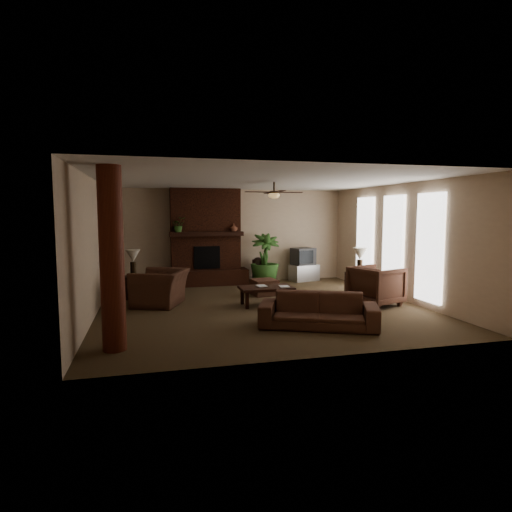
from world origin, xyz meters
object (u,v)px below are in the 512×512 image
object	(u,v)px
armchair_left	(160,282)
side_table_right	(357,283)
log_column	(112,259)
tv_stand	(304,273)
ottoman	(264,287)
floor_plant	(265,270)
armchair_right	(376,284)
side_table_left	(133,287)
coffee_table	(266,289)
lamp_left	(133,258)
floor_vase	(258,268)
lamp_right	(360,256)
sofa	(318,305)

from	to	relation	value
armchair_left	side_table_right	size ratio (longest dim) A/B	2.23
log_column	tv_stand	world-z (taller)	log_column
ottoman	floor_plant	size ratio (longest dim) A/B	0.40
armchair_left	armchair_right	xyz separation A→B (m)	(4.76, -1.24, -0.04)
side_table_left	tv_stand	bearing A→B (deg)	16.75
coffee_table	side_table_left	xyz separation A→B (m)	(-2.96, 1.57, -0.10)
floor_plant	side_table_left	world-z (taller)	floor_plant
ottoman	side_table_left	world-z (taller)	side_table_left
coffee_table	lamp_left	bearing A→B (deg)	151.29
armchair_left	floor_plant	xyz separation A→B (m)	(3.06, 2.13, -0.12)
side_table_left	floor_vase	bearing A→B (deg)	23.13
armchair_left	side_table_left	bearing A→B (deg)	-123.96
coffee_table	floor_vase	bearing A→B (deg)	78.90
log_column	floor_plant	distance (m)	6.56
armchair_left	lamp_left	distance (m)	1.24
armchair_right	floor_vase	xyz separation A→B (m)	(-1.83, 3.69, -0.06)
side_table_right	lamp_right	bearing A→B (deg)	-58.30
armchair_right	side_table_left	bearing A→B (deg)	48.92
ottoman	lamp_right	xyz separation A→B (m)	(2.41, -0.50, 0.80)
coffee_table	ottoman	bearing A→B (deg)	76.57
armchair_right	ottoman	distance (m)	2.82
sofa	floor_plant	size ratio (longest dim) A/B	1.43
ottoman	armchair_right	bearing A→B (deg)	-39.73
log_column	lamp_left	distance (m)	4.09
sofa	lamp_right	bearing A→B (deg)	73.55
log_column	side_table_left	world-z (taller)	log_column
side_table_left	side_table_right	bearing A→B (deg)	-8.35
floor_vase	armchair_left	bearing A→B (deg)	-140.08
tv_stand	side_table_right	bearing A→B (deg)	-90.76
log_column	lamp_left	world-z (taller)	log_column
armchair_right	tv_stand	xyz separation A→B (m)	(-0.35, 3.69, -0.24)
tv_stand	floor_plant	bearing A→B (deg)	178.50
log_column	sofa	distance (m)	3.70
log_column	coffee_table	bearing A→B (deg)	38.43
log_column	sofa	xyz separation A→B (m)	(3.53, 0.44, -0.98)
sofa	armchair_right	distance (m)	2.46
floor_plant	side_table_right	distance (m)	2.81
tv_stand	lamp_left	bearing A→B (deg)	-178.35
log_column	tv_stand	size ratio (longest dim) A/B	3.29
log_column	tv_stand	distance (m)	7.68
log_column	sofa	size ratio (longest dim) A/B	1.31
sofa	side_table_right	xyz separation A→B (m)	(2.23, 2.76, -0.14)
armchair_right	coffee_table	xyz separation A→B (m)	(-2.44, 0.60, -0.12)
floor_vase	side_table_left	size ratio (longest dim) A/B	1.40
tv_stand	floor_vase	world-z (taller)	floor_vase
log_column	coffee_table	world-z (taller)	log_column
armchair_right	lamp_left	bearing A→B (deg)	48.42
lamp_right	side_table_right	bearing A→B (deg)	121.70
coffee_table	sofa	bearing A→B (deg)	-77.80
side_table_left	ottoman	bearing A→B (deg)	-6.56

